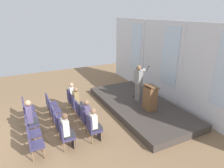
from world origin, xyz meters
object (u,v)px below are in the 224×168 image
object	(u,v)px
chair_r1_c4	(65,135)
audience_r0_c0	(73,94)
chair_r1_c3	(60,125)
audience_r0_c1	(77,100)
chair_r0_c1	(76,104)
lectern	(150,98)
chair_r0_c2	(80,111)
chair_r1_c0	(50,103)
mic_stand	(136,91)
chair_r0_c4	(93,128)
audience_r1_c4	(67,129)
chair_r0_c0	(71,99)
chair_r2_c3	(31,132)
audience_r0_c4	(95,123)
chair_r1_c2	(56,116)
audience_r2_c2	(31,116)
chair_r2_c2	(30,122)
chair_r2_c0	(27,107)
speaker	(138,80)
chair_r2_c4	(34,143)
chair_r0_c3	(86,119)
audience_r0_c3	(88,114)
chair_r1_c1	(53,109)
chair_r2_c1	(28,114)

from	to	relation	value
chair_r1_c4	audience_r0_c0	bearing A→B (deg)	158.96
chair_r1_c3	audience_r0_c1	bearing A→B (deg)	142.45
chair_r1_c3	chair_r0_c1	bearing A→B (deg)	144.67
lectern	chair_r0_c2	world-z (taller)	lectern
audience_r0_c0	chair_r1_c0	distance (m)	1.06
mic_stand	audience_r0_c0	distance (m)	3.08
audience_r0_c0	chair_r0_c4	size ratio (longest dim) A/B	1.39
mic_stand	lectern	xyz separation A→B (m)	(1.40, -0.19, 0.22)
audience_r0_c0	chair_r1_c0	size ratio (longest dim) A/B	1.39
chair_r0_c4	audience_r1_c4	bearing A→B (deg)	-90.00
chair_r0_c0	chair_r2_c3	world-z (taller)	same
audience_r0_c4	chair_r1_c0	xyz separation A→B (m)	(-2.71, -1.05, -0.17)
audience_r0_c0	chair_r1_c3	bearing A→B (deg)	-27.15
chair_r1_c2	chair_r0_c4	bearing A→B (deg)	35.33
chair_r2_c3	chair_r1_c2	bearing A→B (deg)	125.20
chair_r1_c4	chair_r0_c0	bearing A→B (deg)	160.48
chair_r0_c0	audience_r2_c2	bearing A→B (deg)	-53.68
chair_r2_c2	lectern	bearing A→B (deg)	81.36
chair_r0_c1	chair_r2_c2	size ratio (longest dim) A/B	1.00
chair_r1_c2	chair_r2_c0	world-z (taller)	same
chair_r0_c0	audience_r0_c1	bearing A→B (deg)	6.82
speaker	chair_r2_c3	xyz separation A→B (m)	(0.95, -4.86, -0.77)
audience_r0_c0	audience_r1_c4	distance (m)	2.88
chair_r2_c0	chair_r2_c4	bearing A→B (deg)	0.00
lectern	chair_r0_c0	xyz separation A→B (m)	(-2.09, -2.89, -0.31)
chair_r0_c0	audience_r2_c2	xyz separation A→B (m)	(1.36, -1.85, 0.23)
speaker	mic_stand	bearing A→B (deg)	159.72
chair_r1_c0	audience_r0_c0	bearing A→B (deg)	90.00
chair_r0_c0	chair_r1_c3	bearing A→B (deg)	-25.30
audience_r1_c4	chair_r0_c1	bearing A→B (deg)	156.62
chair_r0_c3	audience_r0_c4	distance (m)	0.71
chair_r2_c3	audience_r0_c3	bearing A→B (deg)	90.00
chair_r0_c1	chair_r1_c1	size ratio (longest dim) A/B	1.00
lectern	audience_r2_c2	bearing A→B (deg)	-98.78
chair_r2_c1	audience_r2_c2	distance (m)	0.72
chair_r1_c3	chair_r1_c4	xyz separation A→B (m)	(0.68, 0.00, 0.00)
speaker	chair_r0_c2	xyz separation A→B (m)	(0.27, -2.93, -0.77)
lectern	chair_r2_c3	xyz separation A→B (m)	(-0.05, -4.81, -0.31)
lectern	chair_r0_c3	bearing A→B (deg)	-91.04
audience_r0_c0	audience_r0_c4	world-z (taller)	audience_r0_c0
speaker	audience_r0_c1	xyz separation A→B (m)	(-0.40, -2.85, -0.57)
lectern	chair_r2_c3	size ratio (longest dim) A/B	1.23
chair_r0_c0	chair_r0_c1	distance (m)	0.68
audience_r0_c0	audience_r1_c4	xyz separation A→B (m)	(2.71, -0.96, 0.00)
chair_r0_c0	chair_r1_c2	xyz separation A→B (m)	(1.36, -0.96, 0.00)
mic_stand	audience_r0_c1	xyz separation A→B (m)	(-0.01, -3.00, 0.11)
chair_r0_c4	chair_r1_c3	xyz separation A→B (m)	(-0.68, -0.96, 0.00)
audience_r0_c3	audience_r0_c1	bearing A→B (deg)	-179.94
speaker	audience_r0_c3	world-z (taller)	speaker
speaker	chair_r0_c0	distance (m)	3.22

